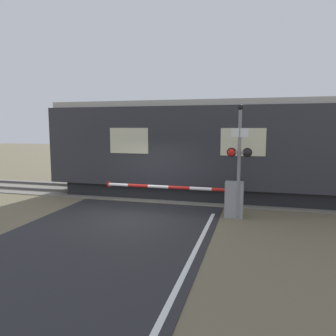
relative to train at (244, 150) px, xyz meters
name	(u,v)px	position (x,y,z in m)	size (l,w,h in m)	color
ground_plane	(132,217)	(-3.49, -3.74, -2.08)	(80.00, 80.00, 0.00)	#6B6047
track_bed	(163,194)	(-3.49, 0.00, -2.05)	(36.00, 3.20, 0.13)	slate
train	(244,150)	(0.00, 0.00, 0.00)	(16.45, 2.73, 4.06)	black
crossing_barrier	(224,197)	(-0.52, -2.89, -1.43)	(4.94, 0.44, 1.20)	gray
signal_post	(239,155)	(-0.04, -3.09, 0.04)	(0.80, 0.26, 3.73)	gray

